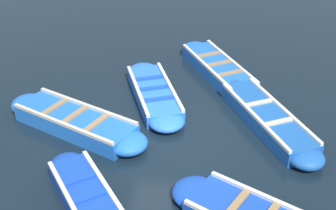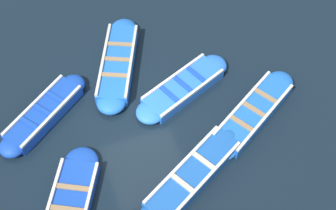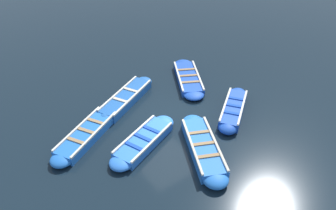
{
  "view_description": "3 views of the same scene",
  "coord_description": "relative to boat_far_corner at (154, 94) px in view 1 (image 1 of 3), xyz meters",
  "views": [
    {
      "loc": [
        -8.59,
        -0.85,
        6.2
      ],
      "look_at": [
        0.62,
        0.3,
        0.45
      ],
      "focal_mm": 50.0,
      "sensor_mm": 36.0,
      "label": 1
    },
    {
      "loc": [
        -1.91,
        -7.01,
        11.37
      ],
      "look_at": [
        0.9,
        0.33,
        0.2
      ],
      "focal_mm": 50.0,
      "sensor_mm": 36.0,
      "label": 2
    },
    {
      "loc": [
        6.11,
        8.7,
        8.38
      ],
      "look_at": [
        -0.41,
        -0.4,
        0.3
      ],
      "focal_mm": 35.0,
      "sensor_mm": 36.0,
      "label": 3
    }
  ],
  "objects": [
    {
      "name": "boat_far_corner",
      "position": [
        0.0,
        0.0,
        0.0
      ],
      "size": [
        3.53,
        2.05,
        0.39
      ],
      "color": "blue",
      "rests_on": "ground"
    },
    {
      "name": "boat_inner_gap",
      "position": [
        -4.11,
        0.54,
        0.03
      ],
      "size": [
        3.11,
        2.53,
        0.44
      ],
      "color": "#1947B7",
      "rests_on": "ground"
    },
    {
      "name": "boat_drifting",
      "position": [
        -0.85,
        -2.8,
        0.02
      ],
      "size": [
        3.79,
        2.49,
        0.42
      ],
      "color": "#1E59AD",
      "rests_on": "ground"
    },
    {
      "name": "ground_plane",
      "position": [
        -1.56,
        -0.78,
        -0.17
      ],
      "size": [
        120.0,
        120.0,
        0.0
      ],
      "primitive_type": "plane",
      "color": "black"
    },
    {
      "name": "boat_bow_out",
      "position": [
        1.56,
        -1.58,
        0.01
      ],
      "size": [
        3.67,
        2.57,
        0.41
      ],
      "color": "blue",
      "rests_on": "ground"
    },
    {
      "name": "boat_outer_left",
      "position": [
        -1.55,
        1.59,
        0.03
      ],
      "size": [
        2.42,
        3.87,
        0.45
      ],
      "color": "blue",
      "rests_on": "ground"
    }
  ]
}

